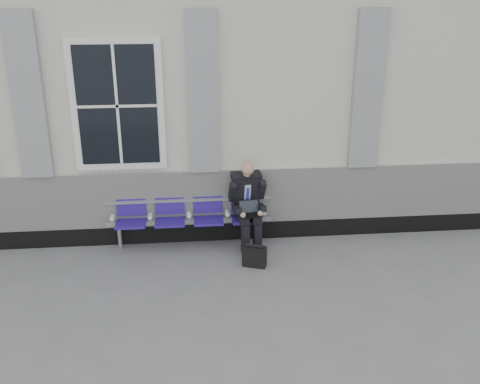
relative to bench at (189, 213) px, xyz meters
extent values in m
plane|color=slate|center=(-1.34, -1.32, -0.55)|extent=(70.00, 70.00, 0.00)
cube|color=beige|center=(-1.34, 2.18, 1.55)|extent=(14.00, 4.00, 4.20)
cube|color=black|center=(-1.34, 0.15, -0.40)|extent=(14.00, 0.10, 0.30)
cube|color=silver|center=(-1.34, 0.14, 0.20)|extent=(14.00, 0.08, 0.90)
cube|color=gray|center=(-2.24, 0.12, 1.85)|extent=(0.45, 0.14, 2.40)
cube|color=gray|center=(0.26, 0.12, 1.85)|extent=(0.45, 0.14, 2.40)
cube|color=gray|center=(2.76, 0.12, 1.85)|extent=(0.45, 0.14, 2.40)
cube|color=white|center=(-0.99, 0.14, 1.70)|extent=(1.35, 0.10, 1.95)
cube|color=black|center=(-0.99, 0.09, 1.70)|extent=(1.15, 0.02, 1.75)
cube|color=#9EA0A3|center=(0.00, -0.02, -0.13)|extent=(2.60, 0.07, 0.07)
cube|color=#9EA0A3|center=(0.00, 0.10, 0.18)|extent=(2.60, 0.05, 0.05)
cylinder|color=#9EA0A3|center=(-1.10, -0.02, -0.36)|extent=(0.06, 0.06, 0.39)
cylinder|color=#9EA0A3|center=(1.10, -0.02, -0.36)|extent=(0.06, 0.06, 0.39)
cube|color=navy|center=(-0.90, -0.10, -0.10)|extent=(0.46, 0.42, 0.07)
cube|color=navy|center=(-0.90, 0.11, 0.16)|extent=(0.46, 0.10, 0.40)
cube|color=navy|center=(-0.30, -0.10, -0.10)|extent=(0.46, 0.42, 0.07)
cube|color=navy|center=(-0.30, 0.11, 0.16)|extent=(0.46, 0.10, 0.40)
cube|color=navy|center=(0.30, -0.10, -0.10)|extent=(0.46, 0.42, 0.07)
cube|color=navy|center=(0.30, 0.11, 0.16)|extent=(0.46, 0.10, 0.40)
cube|color=navy|center=(0.90, -0.10, -0.10)|extent=(0.46, 0.42, 0.07)
cube|color=navy|center=(0.90, 0.11, 0.16)|extent=(0.46, 0.10, 0.40)
cylinder|color=white|center=(-1.18, -0.07, 0.00)|extent=(0.07, 0.12, 0.07)
cylinder|color=white|center=(-0.60, -0.07, 0.00)|extent=(0.07, 0.12, 0.07)
cylinder|color=white|center=(0.00, -0.07, 0.00)|extent=(0.07, 0.12, 0.07)
cylinder|color=white|center=(0.60, -0.07, 0.00)|extent=(0.07, 0.12, 0.07)
cylinder|color=white|center=(1.18, -0.07, 0.00)|extent=(0.07, 0.12, 0.07)
cube|color=black|center=(0.86, -0.47, -0.51)|extent=(0.13, 0.26, 0.09)
cube|color=black|center=(1.05, -0.45, -0.51)|extent=(0.13, 0.26, 0.09)
cube|color=black|center=(0.85, -0.41, -0.31)|extent=(0.13, 0.14, 0.47)
cube|color=black|center=(1.04, -0.39, -0.31)|extent=(0.13, 0.14, 0.47)
cube|color=black|center=(0.83, -0.21, -0.01)|extent=(0.18, 0.44, 0.13)
cube|color=black|center=(1.02, -0.18, -0.01)|extent=(0.18, 0.44, 0.13)
cube|color=black|center=(0.90, 0.00, 0.30)|extent=(0.44, 0.37, 0.61)
cube|color=#AECBE5|center=(0.91, -0.12, 0.32)|extent=(0.11, 0.10, 0.34)
cube|color=#3929C2|center=(0.91, -0.13, 0.30)|extent=(0.05, 0.08, 0.28)
cube|color=black|center=(0.90, -0.03, 0.59)|extent=(0.48, 0.28, 0.14)
cylinder|color=tan|center=(0.91, -0.08, 0.66)|extent=(0.11, 0.11, 0.10)
sphere|color=tan|center=(0.91, -0.14, 0.75)|extent=(0.20, 0.20, 0.20)
cube|color=black|center=(0.68, -0.13, 0.38)|extent=(0.13, 0.28, 0.36)
cube|color=black|center=(1.14, -0.07, 0.38)|extent=(0.13, 0.28, 0.36)
cube|color=black|center=(0.74, -0.29, 0.15)|extent=(0.12, 0.31, 0.13)
cube|color=black|center=(1.12, -0.25, 0.15)|extent=(0.12, 0.31, 0.13)
sphere|color=tan|center=(0.81, -0.42, 0.11)|extent=(0.09, 0.09, 0.09)
sphere|color=tan|center=(1.08, -0.39, 0.11)|extent=(0.09, 0.09, 0.09)
cube|color=black|center=(0.94, -0.33, 0.06)|extent=(0.34, 0.26, 0.02)
cube|color=black|center=(0.92, -0.22, 0.16)|extent=(0.32, 0.12, 0.20)
cube|color=black|center=(0.92, -0.22, 0.16)|extent=(0.29, 0.10, 0.17)
cube|color=black|center=(0.94, -0.81, -0.40)|extent=(0.38, 0.26, 0.31)
cylinder|color=black|center=(0.94, -0.81, -0.22)|extent=(0.28, 0.15, 0.05)
camera|label=1|loc=(0.05, -7.78, 3.31)|focal=40.00mm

